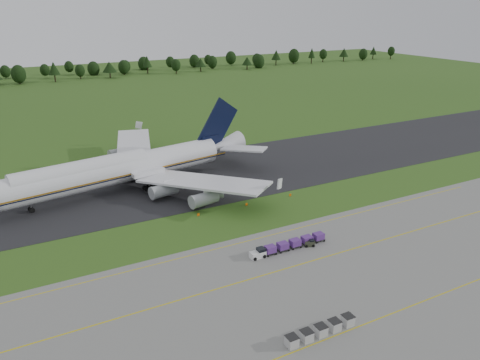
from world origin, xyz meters
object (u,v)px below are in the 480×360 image
baggage_train (287,245)px  uld_row (321,330)px  utility_cart (309,243)px  edge_markers (247,204)px  aircraft (124,168)px

baggage_train → uld_row: size_ratio=1.44×
utility_cart → edge_markers: utility_cart is taller
utility_cart → edge_markers: size_ratio=0.09×
aircraft → utility_cart: (23.00, -45.53, -5.00)m
edge_markers → baggage_train: bearing=-98.1°
baggage_train → utility_cart: (4.43, -0.81, -0.37)m
utility_cart → edge_markers: (-1.37, 22.38, -0.30)m
utility_cart → edge_markers: 22.43m
utility_cart → uld_row: uld_row is taller
baggage_train → utility_cart: 4.52m
aircraft → utility_cart: aircraft is taller
uld_row → aircraft: bearing=97.9°
baggage_train → uld_row: bearing=-112.4°
aircraft → edge_markers: bearing=-46.9°
baggage_train → utility_cart: baggage_train is taller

